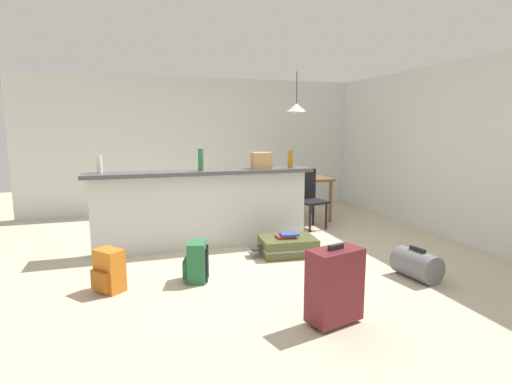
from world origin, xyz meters
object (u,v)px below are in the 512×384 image
(duffel_bag_grey, at_px, (416,265))
(book_stack, at_px, (287,235))
(bottle_amber, at_px, (290,159))
(backpack_green, at_px, (196,262))
(bottle_green, at_px, (201,160))
(backpack_orange, at_px, (109,271))
(suitcase_flat_olive, at_px, (287,246))
(suitcase_upright_maroon, at_px, (335,285))
(pendant_lamp, at_px, (296,108))
(grocery_bag, at_px, (261,160))
(bottle_white, at_px, (99,164))
(dining_chair_near_partition, at_px, (309,196))
(dining_table, at_px, (296,183))

(duffel_bag_grey, relative_size, book_stack, 1.86)
(bottle_amber, bearing_deg, backpack_green, -143.21)
(duffel_bag_grey, bearing_deg, bottle_amber, 113.11)
(bottle_green, distance_m, duffel_bag_grey, 2.83)
(backpack_orange, bearing_deg, duffel_bag_grey, -11.20)
(suitcase_flat_olive, bearing_deg, suitcase_upright_maroon, -99.77)
(bottle_green, distance_m, book_stack, 1.46)
(backpack_orange, xyz_separation_m, backpack_green, (0.86, 0.02, 0.00))
(book_stack, bearing_deg, pendant_lamp, 64.48)
(bottle_amber, relative_size, suitcase_upright_maroon, 0.36)
(bottle_amber, height_order, duffel_bag_grey, bottle_amber)
(grocery_bag, bearing_deg, backpack_orange, -148.95)
(book_stack, bearing_deg, bottle_amber, 65.36)
(pendant_lamp, height_order, suitcase_upright_maroon, pendant_lamp)
(grocery_bag, relative_size, suitcase_upright_maroon, 0.39)
(bottle_white, distance_m, dining_chair_near_partition, 3.15)
(bottle_amber, xyz_separation_m, dining_table, (0.59, 1.19, -0.51))
(suitcase_flat_olive, bearing_deg, bottle_white, 162.91)
(dining_chair_near_partition, bearing_deg, duffel_bag_grey, -85.99)
(bottle_white, relative_size, dining_chair_near_partition, 0.24)
(dining_table, bearing_deg, dining_chair_near_partition, -91.31)
(suitcase_flat_olive, distance_m, duffel_bag_grey, 1.54)
(bottle_amber, height_order, suitcase_upright_maroon, bottle_amber)
(pendant_lamp, bearing_deg, duffel_bag_grey, -86.93)
(grocery_bag, relative_size, duffel_bag_grey, 0.50)
(bottle_green, relative_size, suitcase_upright_maroon, 0.43)
(grocery_bag, distance_m, dining_table, 1.61)
(book_stack, bearing_deg, bottle_white, 162.63)
(bottle_white, xyz_separation_m, pendant_lamp, (3.05, 1.11, 0.77))
(grocery_bag, relative_size, pendant_lamp, 0.37)
(duffel_bag_grey, distance_m, suitcase_upright_maroon, 1.47)
(book_stack, bearing_deg, backpack_green, -156.56)
(bottle_amber, distance_m, pendant_lamp, 1.54)
(bottle_white, distance_m, duffel_bag_grey, 3.84)
(pendant_lamp, distance_m, book_stack, 2.59)
(backpack_orange, bearing_deg, backpack_green, 1.06)
(bottle_green, height_order, suitcase_upright_maroon, bottle_green)
(backpack_green, distance_m, book_stack, 1.34)
(bottle_white, distance_m, backpack_green, 1.82)
(dining_chair_near_partition, distance_m, suitcase_flat_olive, 1.52)
(bottle_white, distance_m, bottle_green, 1.23)
(dining_chair_near_partition, height_order, backpack_orange, dining_chair_near_partition)
(bottle_white, height_order, bottle_green, bottle_green)
(bottle_green, xyz_separation_m, dining_chair_near_partition, (1.82, 0.63, -0.66))
(dining_chair_near_partition, distance_m, suitcase_upright_maroon, 3.23)
(bottle_green, bearing_deg, dining_chair_near_partition, 19.22)
(dining_table, distance_m, pendant_lamp, 1.27)
(dining_chair_near_partition, bearing_deg, backpack_green, -139.97)
(bottle_amber, distance_m, dining_table, 1.43)
(bottle_amber, distance_m, backpack_orange, 2.78)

